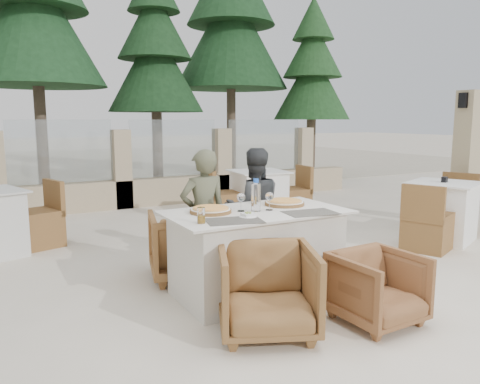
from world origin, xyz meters
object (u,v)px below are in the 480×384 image
wine_glass_near (269,200)px  olive_dish (248,215)px  wine_glass_centre (241,201)px  armchair_far_right (258,235)px  armchair_near_right (378,288)px  beer_glass_right (256,196)px  pizza_left (211,210)px  diner_left (204,216)px  beer_glass_left (201,215)px  armchair_near_left (267,290)px  bg_table_c (442,211)px  dining_table (256,253)px  pizza_right (285,203)px  bg_table_b (259,195)px  diner_right (254,208)px  water_bottle (256,195)px  armchair_far_left (187,244)px

wine_glass_near → olive_dish: bearing=-151.7°
wine_glass_centre → armchair_far_right: bearing=49.0°
olive_dish → armchair_near_right: (0.71, -0.79, -0.51)m
beer_glass_right → olive_dish: (-0.39, -0.52, -0.05)m
pizza_left → diner_left: bearing=73.7°
beer_glass_left → armchair_near_left: bearing=-58.5°
beer_glass_left → bg_table_c: (3.76, 0.69, -0.45)m
dining_table → armchair_far_right: size_ratio=2.19×
armchair_far_right → olive_dish: bearing=51.9°
wine_glass_centre → diner_left: 0.57m
wine_glass_near → bg_table_c: 3.09m
pizza_left → beer_glass_right: 0.62m
pizza_right → wine_glass_centre: wine_glass_centre is taller
pizza_right → dining_table: bearing=-162.7°
pizza_left → diner_left: 0.48m
armchair_near_right → beer_glass_left: bearing=144.4°
pizza_right → bg_table_b: (1.34, 2.68, -0.41)m
pizza_right → diner_right: diner_right is taller
water_bottle → wine_glass_near: 0.14m
dining_table → pizza_left: 0.58m
pizza_right → armchair_far_left: (-0.75, 0.62, -0.46)m
armchair_near_left → armchair_far_right: bearing=85.3°
beer_glass_right → bg_table_c: beer_glass_right is taller
wine_glass_centre → olive_dish: 0.27m
water_bottle → wine_glass_centre: water_bottle is taller
dining_table → water_bottle: bearing=-166.2°
olive_dish → diner_right: diner_right is taller
wine_glass_centre → armchair_far_left: 0.90m
armchair_far_right → wine_glass_centre: bearing=46.3°
dining_table → armchair_near_right: (0.51, -0.98, -0.10)m
beer_glass_right → armchair_near_left: (-0.52, -1.04, -0.51)m
pizza_right → beer_glass_left: (-1.02, -0.34, 0.04)m
pizza_right → diner_left: bearing=145.9°
armchair_far_left → bg_table_b: size_ratio=0.45×
armchair_far_right → bg_table_c: (2.68, -0.24, 0.05)m
diner_right → dining_table: bearing=77.6°
beer_glass_right → armchair_far_right: (0.26, 0.39, -0.51)m
armchair_far_left → diner_left: 0.38m
dining_table → armchair_far_left: (-0.37, 0.74, -0.05)m
olive_dish → armchair_near_left: (-0.14, -0.52, -0.46)m
water_bottle → diner_left: (-0.26, 0.56, -0.27)m
water_bottle → beer_glass_right: size_ratio=2.05×
olive_dish → armchair_far_right: 1.21m
beer_glass_left → bg_table_b: 3.86m
wine_glass_near → beer_glass_left: (-0.76, -0.20, -0.03)m
dining_table → beer_glass_left: bearing=-160.8°
diner_right → bg_table_c: (2.74, -0.23, -0.26)m
pizza_left → water_bottle: size_ratio=1.26×
armchair_far_left → armchair_near_right: 1.93m
armchair_far_left → armchair_far_right: (0.82, -0.02, -0.00)m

